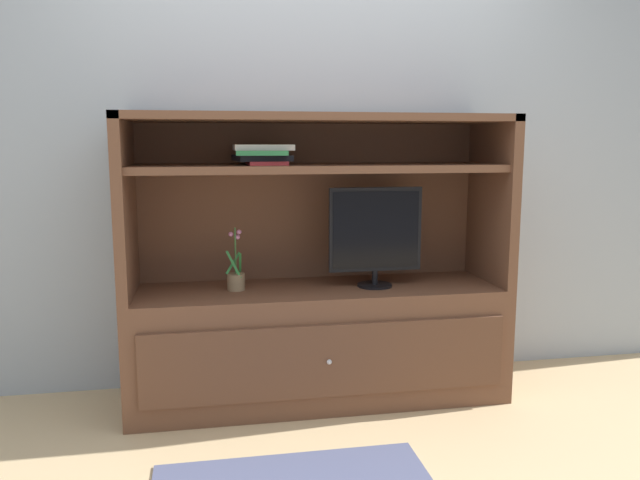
# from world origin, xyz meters

# --- Properties ---
(ground_plane) EXTENTS (8.00, 8.00, 0.00)m
(ground_plane) POSITION_xyz_m (0.00, 0.00, 0.00)
(ground_plane) COLOR tan
(painted_rear_wall) EXTENTS (6.00, 0.10, 2.80)m
(painted_rear_wall) POSITION_xyz_m (0.00, 0.75, 1.40)
(painted_rear_wall) COLOR #9EA8B2
(painted_rear_wall) RESTS_ON ground_plane
(media_console) EXTENTS (1.89, 0.57, 1.44)m
(media_console) POSITION_xyz_m (0.00, 0.41, 0.46)
(media_console) COLOR brown
(media_console) RESTS_ON ground_plane
(tv_monitor) EXTENTS (0.47, 0.18, 0.51)m
(tv_monitor) POSITION_xyz_m (0.29, 0.37, 0.86)
(tv_monitor) COLOR black
(tv_monitor) RESTS_ON media_console
(potted_plant) EXTENTS (0.10, 0.09, 0.31)m
(potted_plant) POSITION_xyz_m (-0.41, 0.42, 0.65)
(potted_plant) COLOR #8C7251
(potted_plant) RESTS_ON media_console
(magazine_stack) EXTENTS (0.28, 0.35, 0.10)m
(magazine_stack) POSITION_xyz_m (-0.27, 0.40, 1.25)
(magazine_stack) COLOR red
(magazine_stack) RESTS_ON media_console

